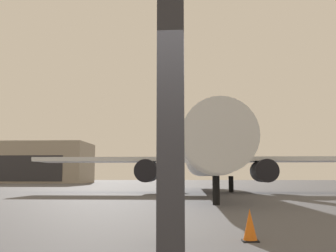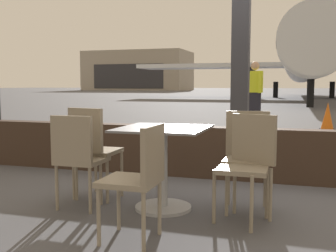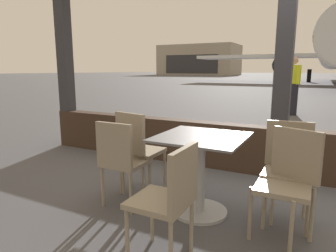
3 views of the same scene
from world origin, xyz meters
TOP-DOWN VIEW (x-y plane):
  - ground_plane at (0.00, 40.00)m, footprint 220.00×220.00m
  - window_frame at (0.00, 0.00)m, footprint 7.44×0.24m
  - airplane at (1.44, 30.89)m, footprint 29.61×34.64m
  - ground_crew_worker at (-0.35, 5.79)m, footprint 0.40×0.48m
  - traffic_cone at (1.45, 6.09)m, footprint 0.36×0.36m
  - distant_hangar at (-32.75, 80.77)m, footprint 22.40×12.84m

SIDE VIEW (x-z plane):
  - ground_plane at x=0.00m, z-range 0.00..0.00m
  - traffic_cone at x=1.45m, z-range -0.02..0.69m
  - ground_crew_worker at x=-0.35m, z-range 0.03..1.77m
  - window_frame at x=0.00m, z-range -0.54..3.25m
  - airplane at x=1.44m, z-range -1.80..8.10m
  - distant_hangar at x=-32.75m, z-range 0.00..8.52m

